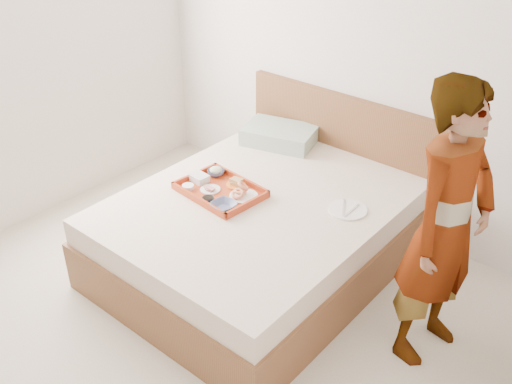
{
  "coord_description": "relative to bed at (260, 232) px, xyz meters",
  "views": [
    {
      "loc": [
        2.06,
        -1.49,
        2.55
      ],
      "look_at": [
        0.05,
        0.9,
        0.65
      ],
      "focal_mm": 40.99,
      "sensor_mm": 36.0,
      "label": 1
    }
  ],
  "objects": [
    {
      "name": "person",
      "position": [
        1.22,
        0.04,
        0.56
      ],
      "size": [
        0.48,
        0.65,
        1.64
      ],
      "primitive_type": "imported",
      "rotation": [
        0.0,
        0.0,
        1.41
      ],
      "color": "silver",
      "rests_on": "ground"
    },
    {
      "name": "plastic_tub",
      "position": [
        -0.44,
        -0.11,
        0.3
      ],
      "size": [
        0.12,
        0.1,
        0.05
      ],
      "primitive_type": "cube",
      "rotation": [
        0.0,
        0.0,
        -0.1
      ],
      "color": "silver",
      "rests_on": "tray"
    },
    {
      "name": "cheese_round",
      "position": [
        -0.44,
        -0.23,
        0.29
      ],
      "size": [
        0.09,
        0.09,
        0.03
      ],
      "primitive_type": "cylinder",
      "rotation": [
        0.0,
        0.0,
        -0.1
      ],
      "color": "white",
      "rests_on": "tray"
    },
    {
      "name": "headboard",
      "position": [
        0.0,
        0.97,
        0.21
      ],
      "size": [
        1.65,
        0.06,
        0.95
      ],
      "primitive_type": "cube",
      "color": "brown",
      "rests_on": "ground"
    },
    {
      "name": "dinner_plate",
      "position": [
        0.51,
        0.25,
        0.27
      ],
      "size": [
        0.29,
        0.29,
        0.01
      ],
      "primitive_type": "cylinder",
      "rotation": [
        0.0,
        0.0,
        0.21
      ],
      "color": "white",
      "rests_on": "bed"
    },
    {
      "name": "wall_back",
      "position": [
        0.0,
        1.0,
        1.04
      ],
      "size": [
        3.5,
        0.01,
        2.6
      ],
      "primitive_type": "cube",
      "color": "silver",
      "rests_on": "ground"
    },
    {
      "name": "pillow",
      "position": [
        -0.41,
        0.73,
        0.33
      ],
      "size": [
        0.61,
        0.49,
        0.13
      ],
      "primitive_type": "cube",
      "rotation": [
        0.0,
        0.0,
        0.28
      ],
      "color": "#9BB49D",
      "rests_on": "bed"
    },
    {
      "name": "ground",
      "position": [
        0.0,
        -1.0,
        -0.27
      ],
      "size": [
        3.5,
        4.0,
        0.01
      ],
      "primitive_type": "cube",
      "color": "beige",
      "rests_on": "ground"
    },
    {
      "name": "salad_bowl",
      "position": [
        -0.42,
        0.03,
        0.3
      ],
      "size": [
        0.13,
        0.13,
        0.04
      ],
      "primitive_type": "imported",
      "rotation": [
        0.0,
        0.0,
        -0.1
      ],
      "color": "#151D43",
      "rests_on": "tray"
    },
    {
      "name": "bread_plate",
      "position": [
        -0.22,
        0.01,
        0.28
      ],
      "size": [
        0.14,
        0.14,
        0.01
      ],
      "primitive_type": "cylinder",
      "rotation": [
        0.0,
        0.0,
        -0.1
      ],
      "color": "orange",
      "rests_on": "tray"
    },
    {
      "name": "sauce_dish",
      "position": [
        -0.22,
        -0.26,
        0.29
      ],
      "size": [
        0.09,
        0.09,
        0.03
      ],
      "primitive_type": "cylinder",
      "rotation": [
        0.0,
        0.0,
        -0.1
      ],
      "color": "black",
      "rests_on": "tray"
    },
    {
      "name": "prawn_plate",
      "position": [
        -0.08,
        -0.07,
        0.29
      ],
      "size": [
        0.2,
        0.2,
        0.01
      ],
      "primitive_type": "cylinder",
      "rotation": [
        0.0,
        0.0,
        -0.1
      ],
      "color": "white",
      "rests_on": "tray"
    },
    {
      "name": "wall_right",
      "position": [
        1.75,
        -1.0,
        1.04
      ],
      "size": [
        0.01,
        4.0,
        2.6
      ],
      "primitive_type": "cube",
      "color": "silver",
      "rests_on": "ground"
    },
    {
      "name": "meat_plate",
      "position": [
        -0.31,
        -0.14,
        0.28
      ],
      "size": [
        0.15,
        0.15,
        0.01
      ],
      "primitive_type": "cylinder",
      "rotation": [
        0.0,
        0.0,
        -0.1
      ],
      "color": "white",
      "rests_on": "tray"
    },
    {
      "name": "tray",
      "position": [
        -0.25,
        -0.11,
        0.29
      ],
      "size": [
        0.58,
        0.45,
        0.05
      ],
      "primitive_type": "cube",
      "rotation": [
        0.0,
        0.0,
        -0.1
      ],
      "color": "#AD3116",
      "rests_on": "bed"
    },
    {
      "name": "navy_bowl_big",
      "position": [
        -0.09,
        -0.25,
        0.3
      ],
      "size": [
        0.17,
        0.17,
        0.04
      ],
      "primitive_type": "imported",
      "rotation": [
        0.0,
        0.0,
        -0.1
      ],
      "color": "#151D43",
      "rests_on": "tray"
    },
    {
      "name": "bed",
      "position": [
        0.0,
        0.0,
        0.0
      ],
      "size": [
        1.65,
        2.0,
        0.53
      ],
      "primitive_type": "cube",
      "color": "brown",
      "rests_on": "ground"
    }
  ]
}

